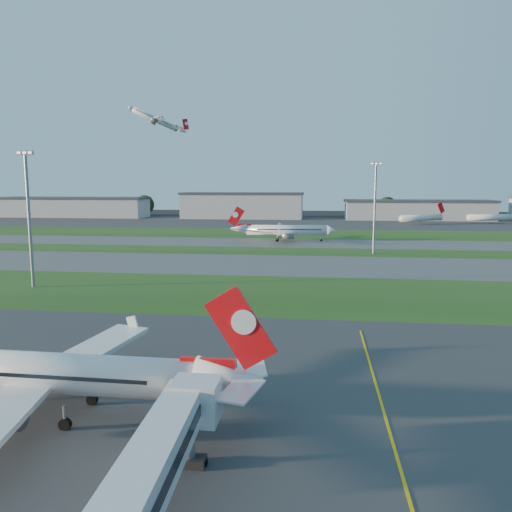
% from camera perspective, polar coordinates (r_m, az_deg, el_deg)
% --- Properties ---
extents(ground, '(700.00, 700.00, 0.00)m').
position_cam_1_polar(ground, '(41.01, 8.05, -20.31)').
color(ground, black).
rests_on(ground, ground).
extents(apron_near, '(300.00, 70.00, 0.01)m').
position_cam_1_polar(apron_near, '(41.01, 8.05, -20.30)').
color(apron_near, '#333335').
rests_on(apron_near, ground).
extents(grass_strip_a, '(300.00, 34.00, 0.01)m').
position_cam_1_polar(grass_strip_a, '(90.21, 7.51, -4.42)').
color(grass_strip_a, '#224416').
rests_on(grass_strip_a, ground).
extents(taxiway_a, '(300.00, 32.00, 0.01)m').
position_cam_1_polar(taxiway_a, '(122.64, 7.41, -1.09)').
color(taxiway_a, '#515154').
rests_on(taxiway_a, ground).
extents(grass_strip_b, '(300.00, 18.00, 0.01)m').
position_cam_1_polar(grass_strip_b, '(147.38, 7.36, 0.46)').
color(grass_strip_b, '#224416').
rests_on(grass_strip_b, ground).
extents(taxiway_b, '(300.00, 26.00, 0.01)m').
position_cam_1_polar(taxiway_b, '(169.21, 7.33, 1.44)').
color(taxiway_b, '#515154').
rests_on(taxiway_b, ground).
extents(grass_strip_c, '(300.00, 40.00, 0.01)m').
position_cam_1_polar(grass_strip_c, '(202.03, 7.29, 2.52)').
color(grass_strip_c, '#224416').
rests_on(grass_strip_c, ground).
extents(apron_far, '(400.00, 80.00, 0.01)m').
position_cam_1_polar(apron_far, '(261.81, 7.25, 3.78)').
color(apron_far, '#333335').
rests_on(apron_far, ground).
extents(yellow_line, '(0.25, 60.00, 0.02)m').
position_cam_1_polar(yellow_line, '(41.43, 15.43, -20.22)').
color(yellow_line, gold).
rests_on(yellow_line, ground).
extents(jet_bridge, '(4.20, 26.90, 6.20)m').
position_cam_1_polar(jet_bridge, '(27.42, -14.68, -26.49)').
color(jet_bridge, silver).
rests_on(jet_bridge, ground).
extents(airliner_parked, '(33.45, 28.39, 10.44)m').
position_cam_1_polar(airliner_parked, '(46.78, -22.86, -12.29)').
color(airliner_parked, silver).
rests_on(airliner_parked, ground).
extents(airliner_taxiing, '(34.64, 29.32, 10.81)m').
position_cam_1_polar(airliner_taxiing, '(174.64, 3.41, 2.95)').
color(airliner_taxiing, silver).
rests_on(airliner_taxiing, ground).
extents(airliner_departing, '(26.39, 22.48, 8.83)m').
position_cam_1_polar(airliner_departing, '(255.05, -11.40, 15.07)').
color(airliner_departing, silver).
extents(mini_jet_near, '(25.12, 16.72, 9.48)m').
position_cam_1_polar(mini_jet_near, '(262.61, 18.38, 4.17)').
color(mini_jet_near, silver).
rests_on(mini_jet_near, ground).
extents(mini_jet_far, '(28.23, 9.05, 9.48)m').
position_cam_1_polar(mini_jet_far, '(280.01, 25.40, 4.02)').
color(mini_jet_far, silver).
rests_on(mini_jet_far, ground).
extents(light_mast_west, '(3.20, 0.70, 25.80)m').
position_cam_1_polar(light_mast_west, '(103.44, -24.55, 4.80)').
color(light_mast_west, gray).
rests_on(light_mast_west, ground).
extents(light_mast_centre, '(3.20, 0.70, 25.80)m').
position_cam_1_polar(light_mast_centre, '(145.04, 13.44, 6.05)').
color(light_mast_centre, gray).
rests_on(light_mast_centre, ground).
extents(hangar_far_west, '(91.80, 23.00, 12.20)m').
position_cam_1_polar(hangar_far_west, '(327.29, -20.14, 5.28)').
color(hangar_far_west, '#ACAFB4').
rests_on(hangar_far_west, ground).
extents(hangar_west, '(71.40, 23.00, 15.20)m').
position_cam_1_polar(hangar_west, '(294.63, -1.56, 5.81)').
color(hangar_west, '#ACAFB4').
rests_on(hangar_west, ground).
extents(hangar_east, '(81.60, 23.00, 11.20)m').
position_cam_1_polar(hangar_east, '(296.74, 17.98, 5.05)').
color(hangar_east, '#ACAFB4').
rests_on(hangar_east, ground).
extents(tree_far_west, '(11.00, 11.00, 12.00)m').
position_cam_1_polar(tree_far_west, '(358.29, -24.92, 5.28)').
color(tree_far_west, black).
rests_on(tree_far_west, ground).
extents(tree_west, '(12.10, 12.10, 13.20)m').
position_cam_1_polar(tree_west, '(325.16, -12.62, 5.74)').
color(tree_west, black).
rests_on(tree_west, ground).
extents(tree_mid_west, '(9.90, 9.90, 10.80)m').
position_cam_1_polar(tree_mid_west, '(302.99, 3.45, 5.52)').
color(tree_mid_west, black).
rests_on(tree_mid_west, ground).
extents(tree_mid_east, '(11.55, 11.55, 12.60)m').
position_cam_1_polar(tree_mid_east, '(308.08, 14.75, 5.49)').
color(tree_mid_east, black).
rests_on(tree_mid_east, ground).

